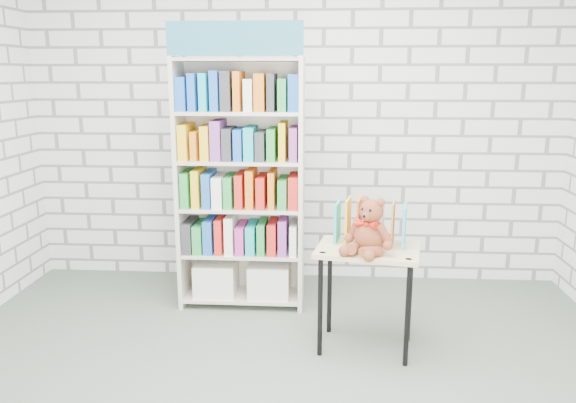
{
  "coord_description": "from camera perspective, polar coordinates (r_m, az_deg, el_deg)",
  "views": [
    {
      "loc": [
        0.26,
        -2.76,
        1.76
      ],
      "look_at": [
        0.01,
        0.95,
        0.91
      ],
      "focal_mm": 35.0,
      "sensor_mm": 36.0,
      "label": 1
    }
  ],
  "objects": [
    {
      "name": "ground",
      "position": [
        3.28,
        -1.35,
        -19.61
      ],
      "size": [
        4.5,
        4.5,
        0.0
      ],
      "primitive_type": "plane",
      "color": "#4A584A",
      "rests_on": "ground"
    },
    {
      "name": "room_shell",
      "position": [
        2.77,
        -1.55,
        13.31
      ],
      "size": [
        4.52,
        4.02,
        2.81
      ],
      "color": "silver",
      "rests_on": "ground"
    },
    {
      "name": "bookshelf",
      "position": [
        4.24,
        -4.78,
        1.94
      ],
      "size": [
        0.94,
        0.37,
        2.11
      ],
      "color": "beige",
      "rests_on": "ground"
    },
    {
      "name": "display_table",
      "position": [
        3.62,
        8.07,
        -6.14
      ],
      "size": [
        0.71,
        0.55,
        0.69
      ],
      "color": "tan",
      "rests_on": "ground"
    },
    {
      "name": "table_books",
      "position": [
        3.66,
        8.35,
        -2.23
      ],
      "size": [
        0.47,
        0.27,
        0.26
      ],
      "color": "#29A9B2",
      "rests_on": "display_table"
    },
    {
      "name": "teddy_bear",
      "position": [
        3.46,
        8.25,
        -2.98
      ],
      "size": [
        0.34,
        0.32,
        0.35
      ],
      "color": "brown",
      "rests_on": "display_table"
    }
  ]
}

